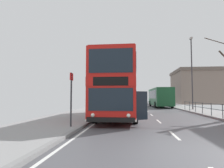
{
  "coord_description": "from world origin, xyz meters",
  "views": [
    {
      "loc": [
        -1.74,
        -5.99,
        1.56
      ],
      "look_at": [
        -3.17,
        8.5,
        2.54
      ],
      "focal_mm": 32.1,
      "sensor_mm": 36.0,
      "label": 1
    }
  ],
  "objects_px": {
    "double_decker_bus_main": "(119,88)",
    "bus_stop_sign_near": "(71,93)",
    "background_bus_far_lane": "(160,97)",
    "street_lamp_far_side": "(192,68)",
    "background_building_01": "(196,87)"
  },
  "relations": [
    {
      "from": "background_bus_far_lane",
      "to": "street_lamp_far_side",
      "type": "distance_m",
      "value": 9.56
    },
    {
      "from": "bus_stop_sign_near",
      "to": "street_lamp_far_side",
      "type": "bearing_deg",
      "value": 55.89
    },
    {
      "from": "background_bus_far_lane",
      "to": "street_lamp_far_side",
      "type": "relative_size",
      "value": 1.21
    },
    {
      "from": "bus_stop_sign_near",
      "to": "background_building_01",
      "type": "bearing_deg",
      "value": 65.6
    },
    {
      "from": "double_decker_bus_main",
      "to": "bus_stop_sign_near",
      "type": "height_order",
      "value": "double_decker_bus_main"
    },
    {
      "from": "background_bus_far_lane",
      "to": "background_building_01",
      "type": "xyz_separation_m",
      "value": [
        11.11,
        17.54,
        2.48
      ]
    },
    {
      "from": "background_building_01",
      "to": "double_decker_bus_main",
      "type": "bearing_deg",
      "value": -115.17
    },
    {
      "from": "bus_stop_sign_near",
      "to": "double_decker_bus_main",
      "type": "bearing_deg",
      "value": 70.59
    },
    {
      "from": "background_bus_far_lane",
      "to": "background_building_01",
      "type": "distance_m",
      "value": 20.91
    },
    {
      "from": "double_decker_bus_main",
      "to": "background_bus_far_lane",
      "type": "relative_size",
      "value": 1.04
    },
    {
      "from": "bus_stop_sign_near",
      "to": "background_building_01",
      "type": "xyz_separation_m",
      "value": [
        18.64,
        41.08,
        2.34
      ]
    },
    {
      "from": "double_decker_bus_main",
      "to": "background_building_01",
      "type": "relative_size",
      "value": 0.87
    },
    {
      "from": "street_lamp_far_side",
      "to": "background_building_01",
      "type": "relative_size",
      "value": 0.69
    },
    {
      "from": "background_bus_far_lane",
      "to": "bus_stop_sign_near",
      "type": "relative_size",
      "value": 3.96
    },
    {
      "from": "background_bus_far_lane",
      "to": "background_building_01",
      "type": "bearing_deg",
      "value": 57.64
    }
  ]
}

